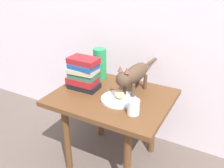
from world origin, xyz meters
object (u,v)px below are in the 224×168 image
object	(u,v)px
side_table	(112,106)
bread_roll	(119,94)
candle_jar	(133,108)
cat	(134,75)
green_vase	(100,64)
plate	(119,99)
book_stack	(83,74)

from	to	relation	value
side_table	bread_roll	size ratio (longest dim) A/B	9.14
side_table	candle_jar	distance (m)	0.27
cat	green_vase	world-z (taller)	cat
cat	candle_jar	distance (m)	0.25
candle_jar	bread_roll	bearing A→B (deg)	143.48
cat	candle_jar	size ratio (longest dim) A/B	5.63
cat	plate	bearing A→B (deg)	-110.01
book_stack	bread_roll	bearing A→B (deg)	-6.39
bread_roll	candle_jar	xyz separation A→B (m)	(0.14, -0.10, -0.00)
side_table	book_stack	size ratio (longest dim) A/B	3.44
side_table	cat	bearing A→B (deg)	37.82
bread_roll	cat	xyz separation A→B (m)	(0.04, 0.11, 0.09)
bread_roll	candle_jar	world-z (taller)	candle_jar
plate	bread_roll	size ratio (longest dim) A/B	2.71
book_stack	candle_jar	world-z (taller)	book_stack
plate	bread_roll	distance (m)	0.03
side_table	candle_jar	xyz separation A→B (m)	(0.20, -0.13, 0.11)
bread_roll	candle_jar	bearing A→B (deg)	-36.52
green_vase	plate	bearing A→B (deg)	-40.31
side_table	candle_jar	bearing A→B (deg)	-32.51
side_table	cat	distance (m)	0.25
bread_roll	book_stack	xyz separation A→B (m)	(-0.28, 0.03, 0.07)
green_vase	side_table	bearing A→B (deg)	-43.67
plate	bread_roll	xyz separation A→B (m)	(0.00, 0.01, 0.03)
side_table	bread_roll	distance (m)	0.13
side_table	plate	xyz separation A→B (m)	(0.06, -0.03, 0.08)
bread_roll	green_vase	xyz separation A→B (m)	(-0.27, 0.22, 0.07)
plate	cat	bearing A→B (deg)	69.99
bread_roll	cat	distance (m)	0.15
green_vase	candle_jar	distance (m)	0.52
side_table	book_stack	xyz separation A→B (m)	(-0.21, 0.00, 0.18)
plate	bread_roll	world-z (taller)	bread_roll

